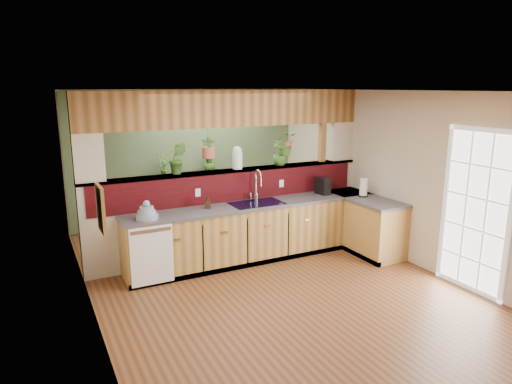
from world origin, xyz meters
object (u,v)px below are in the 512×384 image
soap_dispenser (208,202)px  glass_jar (237,158)px  paper_towel (364,188)px  shelving_console (185,199)px  dish_stack (147,213)px  coffee_maker (323,187)px  faucet (257,184)px

soap_dispenser → glass_jar: (0.62, 0.30, 0.58)m
paper_towel → shelving_console: (-2.17, 2.67, -0.55)m
dish_stack → coffee_maker: (2.98, 0.13, 0.05)m
faucet → shelving_console: bearing=103.2°
glass_jar → soap_dispenser: bearing=-154.1°
soap_dispenser → shelving_console: size_ratio=0.12×
dish_stack → paper_towel: 3.48m
soap_dispenser → dish_stack: bearing=-170.0°
paper_towel → shelving_console: size_ratio=0.21×
dish_stack → coffee_maker: 2.98m
faucet → paper_towel: 1.76m
faucet → dish_stack: bearing=-172.2°
glass_jar → faucet: bearing=-43.7°
paper_towel → faucet: bearing=161.9°
coffee_maker → shelving_console: (-1.67, 2.24, -0.53)m
glass_jar → coffee_maker: bearing=-13.6°
paper_towel → glass_jar: glass_jar is taller
faucet → glass_jar: glass_jar is taller
dish_stack → coffee_maker: coffee_maker is taller
dish_stack → glass_jar: glass_jar is taller
faucet → glass_jar: size_ratio=1.41×
coffee_maker → glass_jar: size_ratio=0.79×
faucet → dish_stack: faucet is taller
soap_dispenser → glass_jar: bearing=25.9°
soap_dispenser → shelving_console: (0.36, 2.20, -0.49)m
paper_towel → shelving_console: bearing=129.1°
coffee_maker → paper_towel: bearing=-47.4°
paper_towel → soap_dispenser: bearing=169.5°
shelving_console → faucet: bearing=-96.8°
coffee_maker → paper_towel: size_ratio=0.88×
paper_towel → coffee_maker: bearing=139.1°
soap_dispenser → shelving_console: bearing=80.7°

